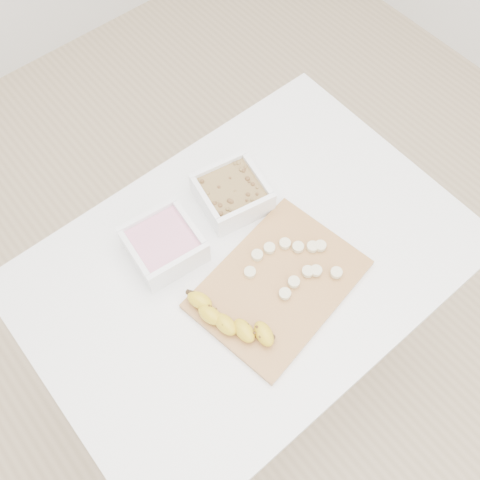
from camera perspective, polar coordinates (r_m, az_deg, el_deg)
ground at (r=1.92m, az=0.58°, el=-12.12°), size 3.50×3.50×0.00m
table at (r=1.31m, az=0.84°, el=-4.12°), size 1.00×0.70×0.75m
bowl_yogurt at (r=1.21m, az=-8.13°, el=-0.43°), size 0.17×0.17×0.07m
bowl_granola at (r=1.27m, az=-0.86°, el=5.01°), size 0.18×0.18×0.07m
cutting_board at (r=1.19m, az=4.13°, el=-4.72°), size 0.40×0.32×0.01m
banana at (r=1.13m, az=-0.90°, el=-8.60°), size 0.09×0.21×0.03m
banana_slices at (r=1.20m, az=5.80°, el=-2.37°), size 0.19×0.17×0.02m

